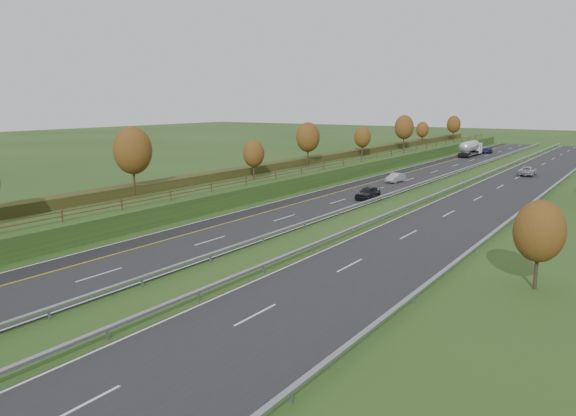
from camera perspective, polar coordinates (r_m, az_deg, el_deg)
name	(u,v)px	position (r m, az deg, el deg)	size (l,w,h in m)	color
ground	(413,198)	(74.61, 12.57, 1.03)	(400.00, 400.00, 0.00)	#274418
near_carriageway	(373,188)	(82.21, 8.61, 2.07)	(10.50, 200.00, 0.04)	black
far_carriageway	(490,198)	(76.89, 19.84, 0.95)	(10.50, 200.00, 0.04)	black
hard_shoulder	(350,185)	(83.82, 6.29, 2.29)	(3.00, 200.00, 0.04)	black
lane_markings	(415,191)	(79.67, 12.76, 1.67)	(26.75, 200.00, 0.01)	silver
embankment_left	(297,175)	(88.23, 0.94, 3.42)	(12.00, 200.00, 2.00)	#274418
hedge_left	(287,164)	(89.13, -0.15, 4.50)	(2.20, 180.00, 1.10)	#2F3315
fence_left	(321,166)	(85.36, 3.35, 4.32)	(0.12, 189.06, 1.20)	#422B19
median_barrier_near	(410,187)	(79.94, 12.34, 2.12)	(0.32, 200.00, 0.71)	gray
median_barrier_far	(447,190)	(78.29, 15.82, 1.79)	(0.32, 200.00, 0.71)	gray
outer_barrier_far	(539,198)	(75.70, 24.12, 0.95)	(0.32, 200.00, 0.71)	gray
trees_left	(287,142)	(84.69, -0.07, 6.76)	(6.64, 164.30, 7.66)	#2D2116
road_tanker	(471,148)	(134.49, 18.05, 5.81)	(2.40, 11.22, 3.46)	silver
car_dark_near	(368,193)	(72.29, 8.12, 1.55)	(1.89, 4.70, 1.60)	black
car_silver_mid	(396,178)	(88.13, 10.87, 3.05)	(1.47, 4.22, 1.39)	#9D9EA2
car_small_far	(487,151)	(142.83, 19.52, 5.50)	(1.79, 4.41, 1.28)	#151C41
car_oncoming	(527,171)	(102.68, 23.15, 3.48)	(2.51, 5.45, 1.52)	#A1A0A5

